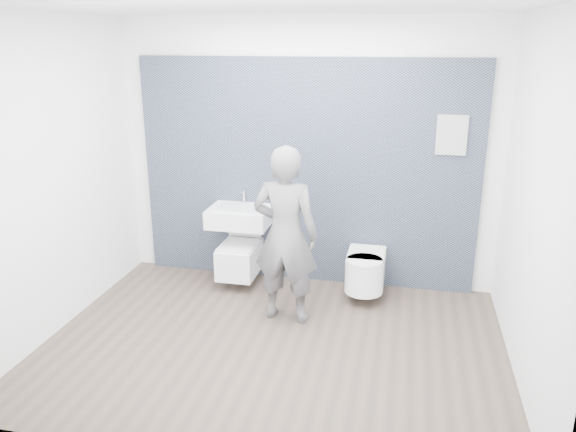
% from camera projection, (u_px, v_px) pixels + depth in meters
% --- Properties ---
extents(ground, '(4.00, 4.00, 0.00)m').
position_uv_depth(ground, '(274.00, 344.00, 4.95)').
color(ground, '#4E4034').
rests_on(ground, ground).
extents(room_shell, '(4.00, 4.00, 4.00)m').
position_uv_depth(room_shell, '(272.00, 149.00, 4.42)').
color(room_shell, white).
rests_on(room_shell, ground).
extents(tile_wall, '(3.60, 0.06, 2.40)m').
position_uv_depth(tile_wall, '(304.00, 277.00, 6.32)').
color(tile_wall, black).
rests_on(tile_wall, ground).
extents(washbasin, '(0.64, 0.48, 0.48)m').
position_uv_depth(washbasin, '(240.00, 216.00, 5.97)').
color(washbasin, white).
rests_on(washbasin, ground).
extents(toilet_square, '(0.39, 0.56, 0.73)m').
position_uv_depth(toilet_square, '(240.00, 257.00, 6.07)').
color(toilet_square, white).
rests_on(toilet_square, ground).
extents(toilet_rounded, '(0.39, 0.66, 0.35)m').
position_uv_depth(toilet_rounded, '(365.00, 271.00, 5.75)').
color(toilet_rounded, white).
rests_on(toilet_rounded, ground).
extents(info_placard, '(0.29, 0.03, 0.39)m').
position_uv_depth(info_placard, '(438.00, 291.00, 5.98)').
color(info_placard, white).
rests_on(info_placard, ground).
extents(visitor, '(0.64, 0.44, 1.69)m').
position_uv_depth(visitor, '(286.00, 235.00, 5.17)').
color(visitor, '#5B5B5F').
rests_on(visitor, ground).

